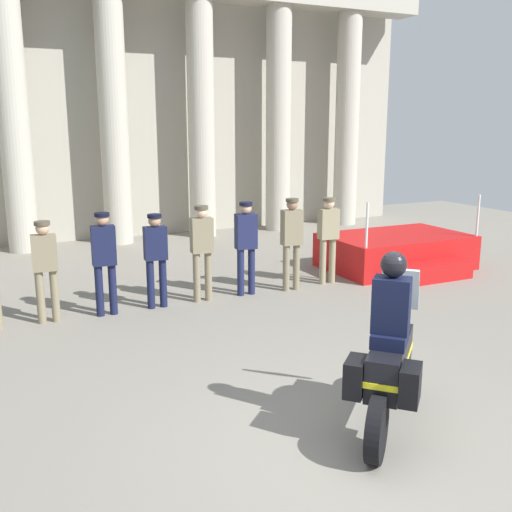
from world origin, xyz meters
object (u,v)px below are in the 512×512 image
at_px(officer_in_row_1, 45,263).
at_px(officer_in_row_3, 156,253).
at_px(officer_in_row_4, 202,245).
at_px(reviewing_stand, 398,252).
at_px(officer_in_row_2, 104,256).
at_px(officer_in_row_6, 292,237).
at_px(motorcycle_with_rider, 389,357).
at_px(officer_in_row_7, 328,233).
at_px(officer_in_row_5, 246,241).

relative_size(officer_in_row_1, officer_in_row_3, 1.01).
bearing_deg(officer_in_row_4, reviewing_stand, -169.35).
distance_m(reviewing_stand, officer_in_row_2, 6.50).
bearing_deg(officer_in_row_3, reviewing_stand, -169.98).
relative_size(officer_in_row_2, officer_in_row_4, 1.00).
distance_m(officer_in_row_3, officer_in_row_4, 0.85).
distance_m(reviewing_stand, officer_in_row_1, 7.40).
distance_m(officer_in_row_2, officer_in_row_6, 3.49).
height_order(officer_in_row_4, motorcycle_with_rider, motorcycle_with_rider).
relative_size(officer_in_row_1, officer_in_row_7, 0.96).
distance_m(officer_in_row_3, motorcycle_with_rider, 5.17).
bearing_deg(officer_in_row_7, officer_in_row_3, 6.44).
bearing_deg(officer_in_row_3, officer_in_row_2, 7.44).
height_order(officer_in_row_5, officer_in_row_7, officer_in_row_5).
distance_m(officer_in_row_5, officer_in_row_6, 0.91).
bearing_deg(officer_in_row_6, officer_in_row_3, 4.21).
bearing_deg(motorcycle_with_rider, officer_in_row_5, 37.74).
bearing_deg(motorcycle_with_rider, officer_in_row_2, 66.06).
xyz_separation_m(officer_in_row_2, officer_in_row_3, (0.87, 0.04, -0.05)).
relative_size(officer_in_row_3, officer_in_row_7, 0.95).
height_order(officer_in_row_2, officer_in_row_7, officer_in_row_2).
bearing_deg(officer_in_row_6, officer_in_row_1, 4.64).
distance_m(reviewing_stand, officer_in_row_6, 3.07).
height_order(officer_in_row_3, officer_in_row_6, officer_in_row_6).
bearing_deg(officer_in_row_1, officer_in_row_4, -174.34).
relative_size(reviewing_stand, officer_in_row_3, 1.87).
distance_m(officer_in_row_2, officer_in_row_3, 0.88).
bearing_deg(officer_in_row_3, officer_in_row_4, -173.55).
xyz_separation_m(officer_in_row_6, officer_in_row_7, (0.89, 0.12, -0.03)).
bearing_deg(officer_in_row_7, officer_in_row_2, 6.64).
relative_size(officer_in_row_2, officer_in_row_3, 1.05).
bearing_deg(officer_in_row_2, officer_in_row_7, -173.36).
xyz_separation_m(officer_in_row_5, officer_in_row_7, (1.79, 0.04, -0.01)).
bearing_deg(officer_in_row_5, officer_in_row_7, -173.78).
bearing_deg(officer_in_row_2, officer_in_row_4, -173.05).
relative_size(officer_in_row_4, officer_in_row_6, 0.98).
xyz_separation_m(officer_in_row_4, officer_in_row_6, (1.77, -0.06, 0.02)).
bearing_deg(reviewing_stand, officer_in_row_7, -169.01).
distance_m(reviewing_stand, officer_in_row_7, 2.20).
distance_m(officer_in_row_1, officer_in_row_7, 5.30).
height_order(officer_in_row_3, officer_in_row_7, officer_in_row_7).
bearing_deg(officer_in_row_2, motorcycle_with_rider, 115.00).
height_order(officer_in_row_1, motorcycle_with_rider, motorcycle_with_rider).
relative_size(reviewing_stand, officer_in_row_5, 1.77).
distance_m(officer_in_row_3, officer_in_row_6, 2.62).
bearing_deg(officer_in_row_3, officer_in_row_7, -173.56).
bearing_deg(officer_in_row_6, officer_in_row_4, 3.14).
relative_size(reviewing_stand, officer_in_row_2, 1.78).
height_order(reviewing_stand, officer_in_row_1, officer_in_row_1).
bearing_deg(officer_in_row_5, reviewing_stand, -168.50).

